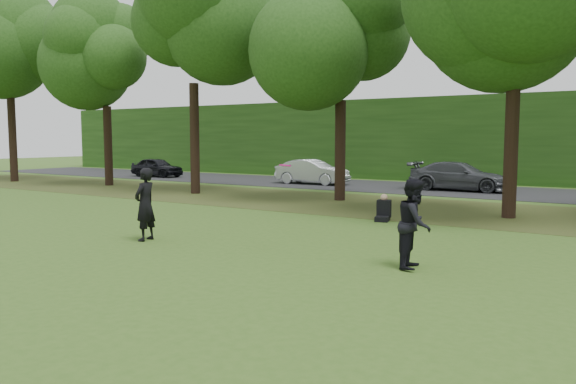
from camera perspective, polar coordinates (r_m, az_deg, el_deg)
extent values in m
plane|color=#33551A|center=(10.61, -15.83, -8.83)|extent=(120.00, 120.00, 0.00)
cube|color=#4F441C|center=(21.38, 11.30, -1.53)|extent=(60.00, 7.00, 0.01)
cube|color=black|center=(28.94, 17.13, 0.16)|extent=(70.00, 7.00, 0.02)
cube|color=#1E4212|center=(34.64, 19.96, 5.05)|extent=(70.00, 3.00, 5.00)
imported|color=black|center=(14.57, -14.31, -1.22)|extent=(0.55, 0.74, 1.85)
imported|color=black|center=(11.43, 12.75, -3.14)|extent=(0.81, 0.97, 1.80)
imported|color=black|center=(38.20, -13.18, 2.47)|extent=(3.74, 1.60, 1.26)
imported|color=#A9ADB1|center=(31.37, 2.47, 2.07)|extent=(4.18, 1.55, 1.36)
imported|color=#404248|center=(28.71, 17.01, 1.55)|extent=(4.87, 2.08, 1.40)
cylinder|color=#E81390|center=(12.54, -0.30, 2.72)|extent=(0.38, 0.38, 0.08)
cube|color=black|center=(17.75, 9.56, -2.69)|extent=(0.52, 0.64, 0.16)
cube|color=black|center=(17.99, 9.72, -1.68)|extent=(0.49, 0.43, 0.56)
sphere|color=tan|center=(17.94, 9.74, -0.54)|extent=(0.22, 0.22, 0.22)
cylinder|color=black|center=(37.09, -26.18, 4.79)|extent=(0.44, 0.44, 4.96)
sphere|color=#1E4212|center=(37.52, -26.56, 13.65)|extent=(7.00, 7.00, 7.00)
cylinder|color=black|center=(32.06, -17.81, 4.46)|extent=(0.44, 0.44, 4.28)
sphere|color=#1E4212|center=(32.37, -18.07, 13.34)|extent=(6.00, 6.00, 6.00)
cylinder|color=black|center=(26.42, -9.46, 5.34)|extent=(0.44, 0.44, 5.08)
sphere|color=#1E4212|center=(27.06, -9.67, 18.00)|extent=(7.20, 7.20, 7.20)
cylinder|color=black|center=(23.30, 5.32, 4.19)|extent=(0.44, 0.44, 4.12)
sphere|color=#1E4212|center=(23.68, 5.43, 15.89)|extent=(5.80, 5.80, 5.80)
cylinder|color=black|center=(19.42, 21.72, 4.30)|extent=(0.44, 0.44, 4.62)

